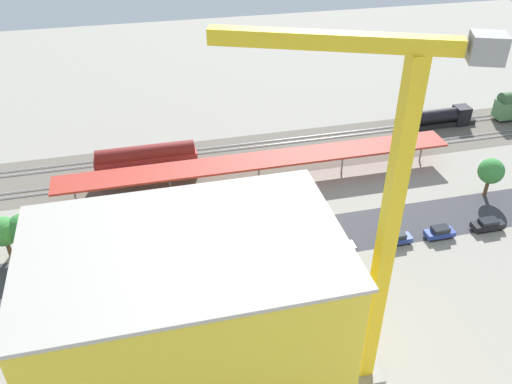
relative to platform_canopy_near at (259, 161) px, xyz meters
name	(u,v)px	position (x,y,z in m)	size (l,w,h in m)	color
ground_plane	(289,222)	(-2.05, 11.75, -4.07)	(207.61, 207.61, 0.00)	gray
rail_bed	(260,154)	(-2.05, -8.75, -4.07)	(129.76, 14.92, 0.01)	#665E54
street_asphalt	(296,240)	(-2.05, 16.04, -4.07)	(129.76, 9.00, 0.01)	#38383D
track_rails	(260,154)	(-2.05, -8.75, -3.89)	(129.72, 11.71, 0.12)	#9E9EA8
platform_canopy_near	(259,161)	(0.00, 0.00, 0.00)	(65.12, 6.85, 4.29)	#A82D23
locomotive	(439,118)	(-38.75, -12.21, -2.28)	(15.26, 3.05, 5.01)	black
freight_coach_far	(146,161)	(17.91, -5.29, -0.91)	(16.76, 3.36, 6.01)	black
parked_car_1	(488,225)	(-30.10, 19.43, -3.31)	(4.77, 1.87, 1.71)	black
parked_car_2	(440,233)	(-22.34, 19.66, -3.31)	(4.32, 1.84, 1.74)	black
parked_car_3	(396,239)	(-15.56, 19.64, -3.31)	(4.69, 1.86, 1.74)	black
parked_car_4	(338,248)	(-6.97, 19.80, -3.37)	(4.87, 2.05, 1.58)	black
parked_car_5	(285,254)	(0.54, 19.51, -3.25)	(4.34, 2.03, 1.86)	black
parked_car_6	(235,262)	(7.61, 19.71, -3.35)	(4.79, 2.07, 1.62)	black
construction_building	(190,318)	(14.90, 36.16, 5.01)	(28.77, 18.17, 18.16)	yellow
construction_roof_slab	(183,246)	(14.90, 36.16, 14.29)	(29.37, 18.77, 0.40)	#ADA89E
tower_crane	(379,219)	(-1.89, 39.74, 17.25)	(20.18, 8.70, 37.75)	gray
box_truck_0	(183,274)	(14.65, 21.76, -2.32)	(9.06, 2.63, 3.61)	black
box_truck_1	(198,278)	(12.86, 22.70, -2.50)	(9.24, 3.41, 3.15)	black
box_truck_2	(133,287)	(21.02, 22.69, -2.43)	(8.75, 2.72, 3.37)	black
street_tree_0	(145,214)	(18.64, 11.56, 0.60)	(4.75, 4.75, 7.08)	brown
street_tree_1	(491,171)	(-34.59, 11.43, 0.47)	(4.04, 4.04, 6.62)	brown
street_tree_2	(22,229)	(35.08, 11.04, 0.13)	(4.27, 4.27, 6.36)	brown
street_tree_3	(3,232)	(37.44, 11.22, 0.24)	(4.06, 4.06, 6.38)	brown
traffic_light	(237,248)	(7.39, 20.84, 0.11)	(0.50, 0.36, 6.28)	#333333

